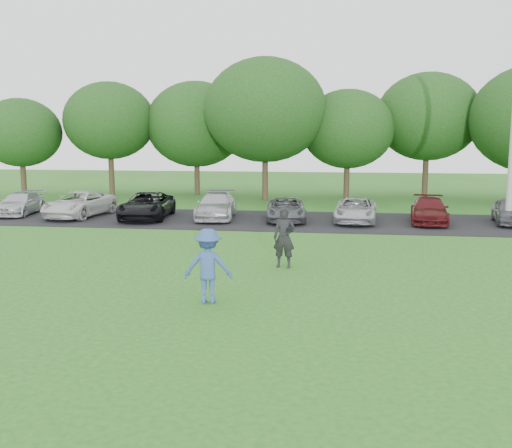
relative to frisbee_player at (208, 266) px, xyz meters
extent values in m
plane|color=#23631C|center=(0.58, 0.46, -0.89)|extent=(100.00, 100.00, 0.00)
cube|color=black|center=(0.58, 13.46, -0.88)|extent=(32.00, 6.50, 0.03)
imported|color=#345294|center=(0.00, 0.00, 0.00)|extent=(1.21, 0.76, 1.78)
cylinder|color=white|center=(0.29, 0.09, 1.21)|extent=(0.27, 0.27, 0.07)
imported|color=black|center=(1.44, 3.93, 0.02)|extent=(0.71, 0.52, 1.83)
cube|color=black|center=(1.62, 3.75, 0.29)|extent=(0.15, 0.12, 0.10)
imported|color=#B3B6BB|center=(-12.76, 13.61, -0.31)|extent=(2.04, 3.95, 1.09)
imported|color=silver|center=(-9.46, 13.28, -0.25)|extent=(2.51, 4.62, 1.23)
imported|color=black|center=(-5.98, 13.14, -0.24)|extent=(2.48, 4.66, 1.24)
imported|color=#AAADB2|center=(-2.71, 13.63, -0.25)|extent=(2.12, 4.37, 1.23)
imported|color=#525459|center=(0.66, 13.32, -0.33)|extent=(2.14, 3.99, 1.07)
imported|color=#AFB2B6|center=(3.85, 13.43, -0.31)|extent=(2.12, 4.10, 1.10)
imported|color=#4E1113|center=(7.15, 13.63, -0.29)|extent=(2.03, 4.10, 1.14)
imported|color=#585A60|center=(10.69, 13.77, -0.28)|extent=(1.84, 3.56, 1.16)
cylinder|color=#38281C|center=(-17.42, 22.06, 0.21)|extent=(0.36, 0.36, 2.20)
ellipsoid|color=#214C19|center=(-17.42, 22.06, 3.26)|extent=(5.20, 5.20, 4.42)
cylinder|color=#38281C|center=(-11.92, 23.46, 0.46)|extent=(0.36, 0.36, 2.70)
ellipsoid|color=#214C19|center=(-11.92, 23.46, 4.04)|extent=(5.94, 5.94, 5.05)
cylinder|color=#38281C|center=(-6.42, 24.86, 0.21)|extent=(0.36, 0.36, 2.20)
ellipsoid|color=#214C19|center=(-6.42, 24.86, 3.81)|extent=(6.68, 6.68, 5.68)
cylinder|color=#38281C|center=(-1.42, 22.06, 0.46)|extent=(0.36, 0.36, 2.70)
ellipsoid|color=#214C19|center=(-1.42, 22.06, 4.59)|extent=(7.42, 7.42, 6.31)
cylinder|color=#38281C|center=(3.58, 23.46, 0.21)|extent=(0.36, 0.36, 2.20)
ellipsoid|color=#214C19|center=(3.58, 23.46, 3.47)|extent=(5.76, 5.76, 4.90)
cylinder|color=#38281C|center=(8.58, 24.86, 0.46)|extent=(0.36, 0.36, 2.70)
ellipsoid|color=#214C19|center=(8.58, 24.86, 4.25)|extent=(6.50, 6.50, 5.53)
camera|label=1|loc=(2.96, -12.84, 3.03)|focal=40.00mm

